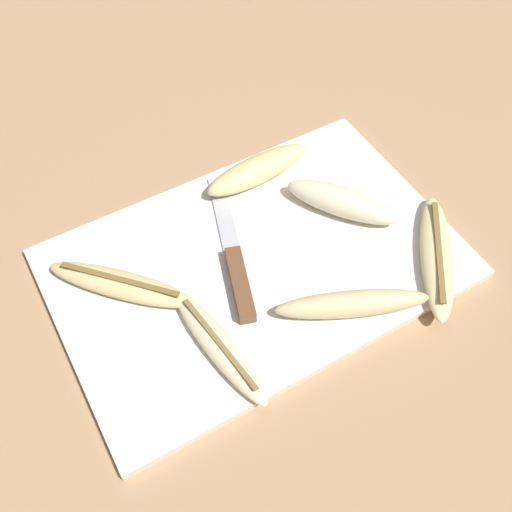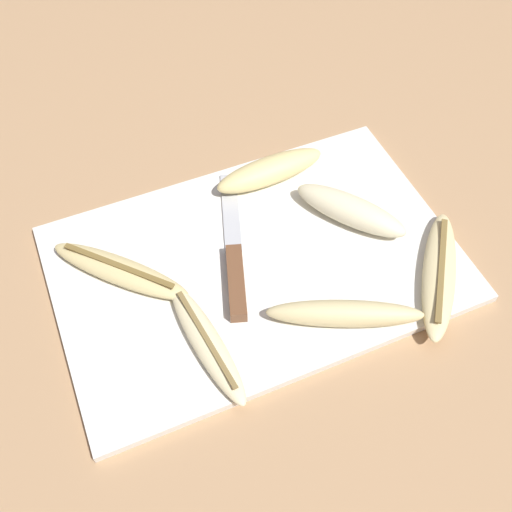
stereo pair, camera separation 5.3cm
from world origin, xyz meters
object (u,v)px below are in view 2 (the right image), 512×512
banana_spotted_left (120,271)px  banana_cream_curved (207,342)px  banana_mellow_near (345,314)px  knife (235,267)px  banana_golden_short (270,170)px  banana_bright_far (350,210)px  banana_ripe_center (439,274)px

banana_spotted_left → banana_cream_curved: banana_spotted_left is taller
banana_spotted_left → banana_mellow_near: bearing=-36.3°
knife → banana_cream_curved: size_ratio=1.31×
banana_spotted_left → banana_golden_short: banana_golden_short is taller
banana_golden_short → banana_cream_curved: bearing=-129.2°
knife → banana_bright_far: size_ratio=1.53×
knife → banana_cream_curved: bearing=-110.8°
banana_spotted_left → banana_ripe_center: 0.39m
banana_mellow_near → banana_spotted_left: banana_mellow_near is taller
banana_ripe_center → banana_golden_short: (-0.12, 0.23, 0.01)m
knife → banana_spotted_left: bearing=178.0°
knife → banana_mellow_near: (0.09, -0.12, 0.01)m
banana_spotted_left → banana_golden_short: 0.25m
banana_cream_curved → banana_golden_short: size_ratio=1.09×
banana_bright_far → banana_spotted_left: bearing=174.4°
banana_ripe_center → banana_golden_short: bearing=117.8°
knife → banana_bright_far: bearing=24.5°
banana_mellow_near → banana_cream_curved: bearing=168.9°
knife → banana_bright_far: banana_bright_far is taller
banana_ripe_center → banana_spotted_left: bearing=156.3°
banana_bright_far → banana_ripe_center: 0.14m
banana_bright_far → banana_golden_short: bearing=122.6°
banana_golden_short → banana_spotted_left: bearing=-161.9°
banana_golden_short → knife: bearing=-129.3°
banana_cream_curved → banana_mellow_near: bearing=-11.1°
banana_bright_far → banana_golden_short: same height
banana_cream_curved → banana_golden_short: 0.27m
knife → banana_ripe_center: bearing=-7.4°
banana_bright_far → banana_spotted_left: 0.30m
knife → banana_mellow_near: 0.15m
banana_mellow_near → banana_golden_short: banana_golden_short is taller
banana_mellow_near → banana_spotted_left: bearing=143.7°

